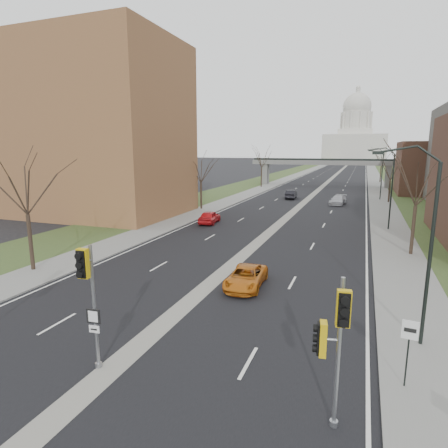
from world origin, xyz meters
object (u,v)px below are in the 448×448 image
Objects in this scene: car_left_near at (210,217)px; car_left_far at (291,194)px; signal_pole_right at (334,334)px; car_right_mid at (338,200)px; car_right_near at (246,277)px; speed_limit_sign at (409,341)px; signal_pole_median at (88,286)px.

car_left_near is 0.96× the size of car_left_far.
signal_pole_right reaches higher than car_left_far.
car_right_mid is (13.20, 21.02, -0.04)m from car_left_near.
car_right_near is 0.92× the size of car_right_mid.
speed_limit_sign is at bearing 119.26° from car_left_near.
car_left_near is (-7.27, 29.34, -2.79)m from signal_pole_median.
car_right_mid is (8.28, -4.75, -0.04)m from car_left_far.
signal_pole_right reaches higher than car_left_near.
signal_pole_right reaches higher than speed_limit_sign.
speed_limit_sign is 53.84m from car_left_far.
signal_pole_right is 12.80m from car_right_near.
car_right_mid reaches higher than car_right_near.
signal_pole_median reaches higher than car_left_far.
car_left_far reaches higher than car_right_mid.
speed_limit_sign is at bearing 101.63° from car_left_far.
car_right_mid is (-3.03, 50.36, -2.52)m from signal_pole_right.
signal_pole_median is at bearing 170.69° from signal_pole_right.
car_left_far is (4.92, 25.77, 0.01)m from car_left_near.
speed_limit_sign reaches higher than car_right_near.
speed_limit_sign is 0.51× the size of car_right_mid.
speed_limit_sign is 0.56× the size of car_right_near.
car_left_far is at bearing -106.91° from car_left_near.
car_right_mid is at bearing -128.22° from car_left_near.
speed_limit_sign is 32.25m from car_left_near.
signal_pole_median reaches higher than car_right_mid.
signal_pole_median is 1.09× the size of car_left_far.
speed_limit_sign is (11.38, 3.05, -1.66)m from signal_pole_median.
car_right_mid is (5.93, 50.36, -2.82)m from signal_pole_median.
signal_pole_right is 1.93× the size of speed_limit_sign.
signal_pole_right is 50.52m from car_right_mid.
car_left_near is 24.82m from car_right_mid.
car_left_far is at bearing 110.16° from speed_limit_sign.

